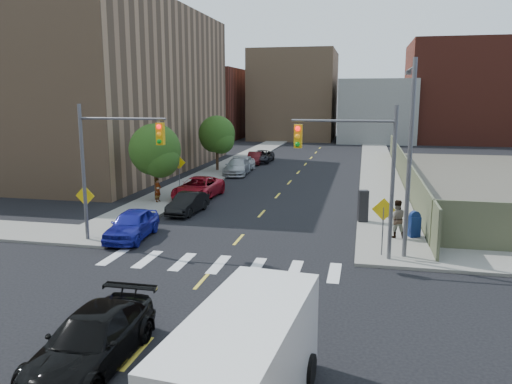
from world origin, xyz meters
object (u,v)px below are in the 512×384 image
at_px(parked_car_grey, 262,156).
at_px(cargo_van, 247,361).
at_px(pedestrian_west, 158,190).
at_px(parked_car_red, 198,188).
at_px(pedestrian_east, 396,219).
at_px(parked_car_white, 243,164).
at_px(payphone, 363,206).
at_px(parked_car_maroon, 255,158).
at_px(parked_car_blue, 132,225).
at_px(mailbox, 414,224).
at_px(parked_car_silver, 237,167).
at_px(parked_car_black, 188,203).
at_px(black_sedan, 92,340).

distance_m(parked_car_grey, cargo_van, 45.66).
bearing_deg(pedestrian_west, parked_car_red, -32.47).
height_order(parked_car_red, pedestrian_east, pedestrian_east).
bearing_deg(parked_car_red, cargo_van, -66.67).
xyz_separation_m(parked_car_white, payphone, (11.80, -18.77, 0.32)).
bearing_deg(parked_car_white, parked_car_maroon, 91.11).
bearing_deg(parked_car_grey, payphone, -65.78).
height_order(parked_car_blue, parked_car_red, parked_car_red).
xyz_separation_m(parked_car_white, parked_car_grey, (0.44, 7.14, -0.08)).
height_order(parked_car_red, mailbox, parked_car_red).
distance_m(parked_car_blue, parked_car_red, 10.77).
bearing_deg(cargo_van, parked_car_silver, 110.03).
height_order(parked_car_black, mailbox, mailbox).
bearing_deg(parked_car_maroon, parked_car_black, -92.69).
bearing_deg(parked_car_black, parked_car_white, 97.19).
bearing_deg(parked_car_silver, payphone, -58.07).
distance_m(parked_car_blue, parked_car_black, 6.16).
bearing_deg(mailbox, pedestrian_west, 138.39).
bearing_deg(pedestrian_east, pedestrian_west, -26.50).
bearing_deg(parked_car_black, parked_car_silver, 97.56).
xyz_separation_m(parked_car_black, parked_car_silver, (-0.87, 16.22, 0.10)).
bearing_deg(parked_car_maroon, parked_car_blue, -94.78).
relative_size(parked_car_silver, parked_car_grey, 1.08).
distance_m(parked_car_black, parked_car_white, 18.43).
xyz_separation_m(parked_car_blue, parked_car_silver, (0.00, 22.32, -0.01)).
relative_size(parked_car_maroon, cargo_van, 0.67).
height_order(parked_car_silver, black_sedan, parked_car_silver).
height_order(parked_car_white, payphone, payphone).
distance_m(parked_car_maroon, pedestrian_west, 21.72).
distance_m(parked_car_grey, pedestrian_east, 31.80).
xyz_separation_m(cargo_van, pedestrian_east, (4.22, 15.80, -0.27)).
bearing_deg(parked_car_grey, parked_car_black, -88.48).
bearing_deg(parked_car_blue, parked_car_grey, 84.69).
distance_m(parked_car_silver, cargo_van, 36.66).
xyz_separation_m(parked_car_blue, parked_car_red, (0.00, 10.77, 0.01)).
xyz_separation_m(parked_car_grey, cargo_van, (8.84, -44.79, 0.74)).
bearing_deg(parked_car_blue, cargo_van, -59.27).
height_order(parked_car_maroon, payphone, payphone).
bearing_deg(pedestrian_east, parked_car_silver, -61.87).
relative_size(parked_car_silver, black_sedan, 1.01).
bearing_deg(parked_car_silver, pedestrian_east, -59.02).
height_order(mailbox, pedestrian_east, pedestrian_east).
distance_m(black_sedan, mailbox, 17.80).
height_order(parked_car_silver, cargo_van, cargo_van).
distance_m(parked_car_silver, parked_car_grey, 9.34).
height_order(parked_car_maroon, mailbox, mailbox).
bearing_deg(pedestrian_west, cargo_van, -142.48).
bearing_deg(payphone, black_sedan, -126.45).
bearing_deg(parked_car_silver, parked_car_maroon, 86.50).
xyz_separation_m(cargo_van, pedestrian_west, (-11.42, 21.54, -0.43)).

